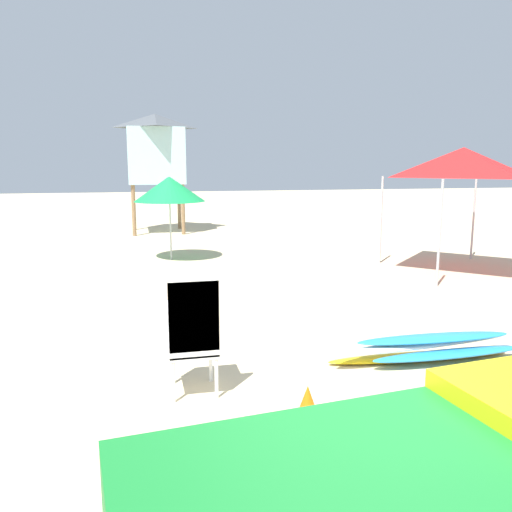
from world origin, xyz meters
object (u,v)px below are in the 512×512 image
(lifeguard_tower, at_px, (156,149))
(traffic_cone_far, at_px, (307,413))
(beach_umbrella_left, at_px, (169,189))
(popup_canopy, at_px, (463,163))
(surfboard_pile, at_px, (431,348))
(stacked_plastic_chairs, at_px, (193,324))

(lifeguard_tower, distance_m, traffic_cone_far, 14.19)
(beach_umbrella_left, bearing_deg, traffic_cone_far, -86.32)
(traffic_cone_far, bearing_deg, popup_canopy, 48.11)
(beach_umbrella_left, distance_m, traffic_cone_far, 8.81)
(surfboard_pile, relative_size, lifeguard_tower, 0.64)
(surfboard_pile, relative_size, traffic_cone_far, 5.14)
(lifeguard_tower, distance_m, beach_umbrella_left, 5.39)
(lifeguard_tower, bearing_deg, popup_canopy, -53.22)
(lifeguard_tower, xyz_separation_m, beach_umbrella_left, (0.09, -5.28, -1.07))
(beach_umbrella_left, bearing_deg, surfboard_pile, -70.80)
(surfboard_pile, height_order, beach_umbrella_left, beach_umbrella_left)
(surfboard_pile, bearing_deg, beach_umbrella_left, 109.20)
(stacked_plastic_chairs, relative_size, popup_canopy, 0.49)
(popup_canopy, bearing_deg, stacked_plastic_chairs, -141.60)
(stacked_plastic_chairs, xyz_separation_m, traffic_cone_far, (0.83, -1.06, -0.50))
(surfboard_pile, xyz_separation_m, popup_canopy, (3.35, 4.58, 2.14))
(surfboard_pile, xyz_separation_m, traffic_cone_far, (-1.98, -1.37, 0.08))
(lifeguard_tower, height_order, traffic_cone_far, lifeguard_tower)
(stacked_plastic_chairs, relative_size, traffic_cone_far, 2.68)
(stacked_plastic_chairs, bearing_deg, beach_umbrella_left, 87.94)
(stacked_plastic_chairs, relative_size, lifeguard_tower, 0.33)
(stacked_plastic_chairs, xyz_separation_m, lifeguard_tower, (0.19, 12.89, 2.02))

